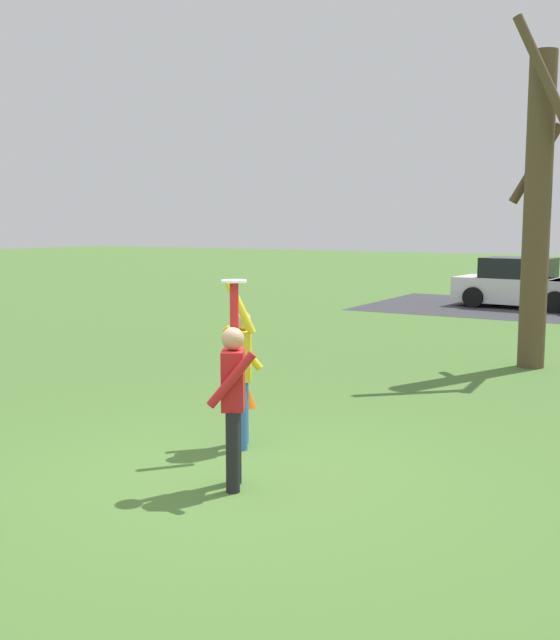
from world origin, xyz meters
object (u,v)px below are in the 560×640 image
Objects in this scene: person_catcher at (233,393)px; person_defender at (242,367)px; field_cone_orange at (248,397)px; frisbee_disc at (234,281)px; parked_car_white at (521,285)px; bare_tree_tall at (538,204)px.

person_catcher reaches higher than person_defender.
person_defender is 2.09m from field_cone_orange.
person_catcher is at bearing -60.34° from frisbee_disc.
bare_tree_tall reaches higher than parked_car_white.
bare_tree_tall is at bearing 60.99° from field_cone_orange.
person_catcher is 1.02× the size of person_defender.
person_defender is at bearing 0.00° from person_catcher.
frisbee_disc is 0.81× the size of field_cone_orange.
bare_tree_tall is 6.67m from field_cone_orange.
person_catcher is 1.40m from person_defender.
field_cone_orange is at bearing 120.31° from frisbee_disc.
field_cone_orange is (-1.56, 2.67, -1.93)m from frisbee_disc.
bare_tree_tall reaches higher than frisbee_disc.
frisbee_disc reaches higher than person_catcher.
field_cone_orange is (-0.50, -15.36, -0.57)m from parked_car_white.
parked_car_white is (-1.17, 18.22, -0.25)m from person_catcher.
person_defender is 1.62m from frisbee_disc.
person_catcher is 0.33× the size of bare_tree_tall.
frisbee_disc is 0.04× the size of bare_tree_tall.
person_catcher reaches higher than parked_car_white.
frisbee_disc is at bearing -0.00° from person_defender.
bare_tree_tall is (2.42, -10.09, 2.30)m from parked_car_white.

